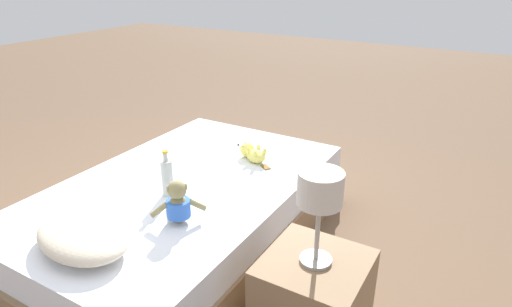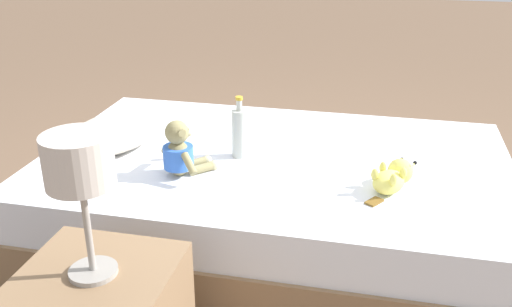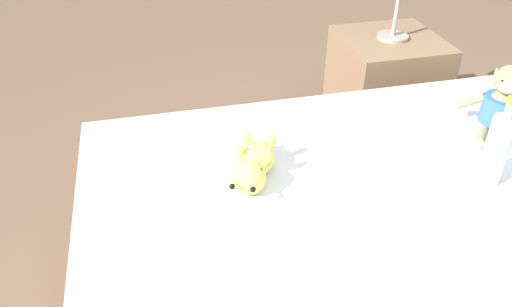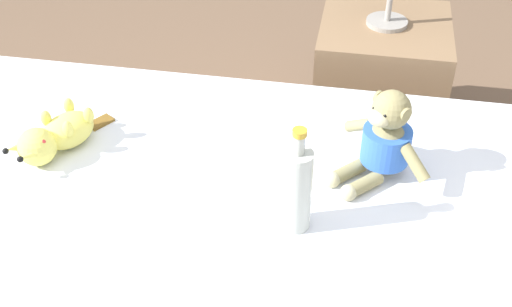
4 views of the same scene
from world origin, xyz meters
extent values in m
cube|color=white|center=(0.00, 0.00, 0.34)|extent=(1.27, 2.01, 0.19)
ellipsoid|color=#8E8456|center=(-0.27, 0.34, 0.51)|extent=(0.15, 0.15, 0.15)
cylinder|color=blue|center=(-0.27, 0.34, 0.52)|extent=(0.17, 0.17, 0.09)
sphere|color=#8E8456|center=(-0.27, 0.34, 0.62)|extent=(0.10, 0.10, 0.10)
ellipsoid|color=#C1B789|center=(-0.24, 0.32, 0.62)|extent=(0.08, 0.08, 0.04)
sphere|color=black|center=(-0.23, 0.33, 0.63)|extent=(0.01, 0.01, 0.01)
sphere|color=black|center=(-0.25, 0.30, 0.63)|extent=(0.01, 0.01, 0.01)
cylinder|color=#8E8456|center=(-0.23, 0.38, 0.64)|extent=(0.03, 0.03, 0.03)
cylinder|color=#8E8456|center=(-0.30, 0.31, 0.64)|extent=(0.03, 0.03, 0.03)
cylinder|color=#8E8456|center=(-0.20, 0.41, 0.52)|extent=(0.09, 0.09, 0.08)
cylinder|color=#8E8456|center=(-0.33, 0.28, 0.52)|extent=(0.09, 0.09, 0.08)
cylinder|color=#8E8456|center=(-0.18, 0.30, 0.46)|extent=(0.10, 0.10, 0.04)
cylinder|color=#8E8456|center=(-0.22, 0.26, 0.46)|extent=(0.10, 0.10, 0.04)
sphere|color=#C1B789|center=(-0.14, 0.26, 0.46)|extent=(0.04, 0.04, 0.04)
sphere|color=#C1B789|center=(-0.18, 0.22, 0.46)|extent=(0.04, 0.04, 0.04)
ellipsoid|color=#EAE066|center=(-0.23, -0.49, 0.48)|extent=(0.18, 0.16, 0.08)
sphere|color=#EAE066|center=(-0.14, -0.53, 0.49)|extent=(0.10, 0.10, 0.10)
cone|color=#EAE066|center=(-0.09, -0.52, 0.50)|extent=(0.07, 0.05, 0.05)
sphere|color=black|center=(-0.06, -0.53, 0.51)|extent=(0.02, 0.02, 0.02)
cone|color=#EAE066|center=(-0.11, -0.57, 0.50)|extent=(0.07, 0.05, 0.05)
sphere|color=black|center=(-0.09, -0.58, 0.51)|extent=(0.02, 0.02, 0.02)
sphere|color=red|center=(-0.13, -0.50, 0.51)|extent=(0.02, 0.02, 0.02)
sphere|color=red|center=(-0.15, -0.56, 0.51)|extent=(0.02, 0.02, 0.02)
ellipsoid|color=#EAE066|center=(-0.19, -0.46, 0.52)|extent=(0.04, 0.04, 0.05)
ellipsoid|color=#EAE066|center=(-0.22, -0.54, 0.52)|extent=(0.04, 0.04, 0.05)
ellipsoid|color=#EAE066|center=(-0.26, -0.43, 0.52)|extent=(0.04, 0.04, 0.05)
ellipsoid|color=#EAE066|center=(-0.29, -0.50, 0.52)|extent=(0.04, 0.04, 0.05)
cube|color=brown|center=(-0.33, -0.44, 0.44)|extent=(0.08, 0.07, 0.01)
cylinder|color=#B7BCB2|center=(-0.03, 0.15, 0.54)|extent=(0.07, 0.07, 0.21)
cylinder|color=#B7BCB2|center=(-0.03, 0.15, 0.67)|extent=(0.03, 0.03, 0.05)
cylinder|color=gold|center=(-0.03, 0.15, 0.70)|extent=(0.03, 0.03, 0.01)
cube|color=#846647|center=(-1.01, 0.33, 0.24)|extent=(0.44, 0.44, 0.47)
cylinder|color=gray|center=(-1.01, 0.33, 0.48)|extent=(0.14, 0.14, 0.02)
camera|label=1|loc=(-1.57, 1.80, 1.66)|focal=30.79mm
camera|label=2|loc=(-2.24, -0.42, 1.44)|focal=40.06mm
camera|label=3|loc=(0.91, -0.76, 1.32)|focal=34.54mm
camera|label=4|loc=(1.07, 0.26, 1.51)|focal=46.25mm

